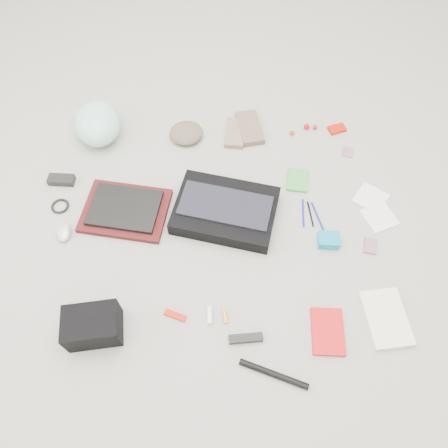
{
  "coord_description": "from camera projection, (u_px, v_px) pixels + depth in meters",
  "views": [
    {
      "loc": [
        -0.05,
        -0.99,
        1.7
      ],
      "look_at": [
        0.0,
        0.0,
        0.05
      ],
      "focal_mm": 35.0,
      "sensor_mm": 36.0,
      "label": 1
    }
  ],
  "objects": [
    {
      "name": "camera_bag",
      "position": [
        93.0,
        326.0,
        1.67
      ],
      "size": [
        0.22,
        0.16,
        0.14
      ],
      "primitive_type": "cube",
      "rotation": [
        0.0,
        0.0,
        0.08
      ],
      "color": "black",
      "rests_on": "ground_plane"
    },
    {
      "name": "toiletry_tube_white",
      "position": [
        210.0,
        315.0,
        1.75
      ],
      "size": [
        0.02,
        0.07,
        0.02
      ],
      "primitive_type": "cylinder",
      "rotation": [
        1.57,
        0.0,
        -0.04
      ],
      "color": "silver",
      "rests_on": "ground_plane"
    },
    {
      "name": "power_brick",
      "position": [
        61.0,
        180.0,
        2.09
      ],
      "size": [
        0.13,
        0.07,
        0.03
      ],
      "primitive_type": "cube",
      "rotation": [
        0.0,
        0.0,
        -0.11
      ],
      "color": "black",
      "rests_on": "ground_plane"
    },
    {
      "name": "mouse",
      "position": [
        64.0,
        232.0,
        1.93
      ],
      "size": [
        0.07,
        0.11,
        0.04
      ],
      "primitive_type": "ellipsoid",
      "rotation": [
        0.0,
        0.0,
        0.09
      ],
      "color": "#BABABA",
      "rests_on": "ground_plane"
    },
    {
      "name": "lollipop_b",
      "position": [
        307.0,
        127.0,
        2.26
      ],
      "size": [
        0.03,
        0.03,
        0.03
      ],
      "primitive_type": "sphere",
      "rotation": [
        0.0,
        0.0,
        -0.1
      ],
      "color": "#C5000D",
      "rests_on": "ground_plane"
    },
    {
      "name": "laptop",
      "position": [
        125.0,
        208.0,
        1.98
      ],
      "size": [
        0.35,
        0.29,
        0.02
      ],
      "primitive_type": "cube",
      "rotation": [
        0.0,
        0.0,
        -0.21
      ],
      "color": "black",
      "rests_on": "laptop_sleeve"
    },
    {
      "name": "ground_plane",
      "position": [
        224.0,
        230.0,
        1.96
      ],
      "size": [
        4.0,
        4.0,
        0.0
      ],
      "primitive_type": "plane",
      "color": "gray"
    },
    {
      "name": "lollipop_a",
      "position": [
        292.0,
        133.0,
        2.24
      ],
      "size": [
        0.03,
        0.03,
        0.03
      ],
      "primitive_type": "sphere",
      "rotation": [
        0.0,
        0.0,
        0.08
      ],
      "color": "red",
      "rests_on": "ground_plane"
    },
    {
      "name": "accordion_wallet",
      "position": [
        329.0,
        240.0,
        1.91
      ],
      "size": [
        0.1,
        0.08,
        0.05
      ],
      "primitive_type": "cube",
      "rotation": [
        0.0,
        0.0,
        -0.12
      ],
      "color": "#0D8AAD",
      "rests_on": "ground_plane"
    },
    {
      "name": "card_deck",
      "position": [
        370.0,
        246.0,
        1.91
      ],
      "size": [
        0.07,
        0.08,
        0.01
      ],
      "primitive_type": "cube",
      "rotation": [
        0.0,
        0.0,
        -0.27
      ],
      "color": "#95627B",
      "rests_on": "ground_plane"
    },
    {
      "name": "mitten_right",
      "position": [
        250.0,
        128.0,
        2.26
      ],
      "size": [
        0.14,
        0.23,
        0.03
      ],
      "primitive_type": "cube",
      "rotation": [
        0.0,
        0.0,
        0.13
      ],
      "color": "brown",
      "rests_on": "ground_plane"
    },
    {
      "name": "beanie",
      "position": [
        186.0,
        133.0,
        2.22
      ],
      "size": [
        0.18,
        0.17,
        0.06
      ],
      "primitive_type": "ellipsoid",
      "rotation": [
        0.0,
        0.0,
        -0.03
      ],
      "color": "brown",
      "rests_on": "ground_plane"
    },
    {
      "name": "messenger_bag",
      "position": [
        225.0,
        211.0,
        1.97
      ],
      "size": [
        0.52,
        0.43,
        0.07
      ],
      "primitive_type": "cube",
      "rotation": [
        0.0,
        0.0,
        -0.29
      ],
      "color": "black",
      "rests_on": "ground_plane"
    },
    {
      "name": "laptop_sleeve",
      "position": [
        126.0,
        211.0,
        2.0
      ],
      "size": [
        0.43,
        0.36,
        0.03
      ],
      "primitive_type": "cube",
      "rotation": [
        0.0,
        0.0,
        -0.21
      ],
      "color": "#441010",
      "rests_on": "ground_plane"
    },
    {
      "name": "napkin_bottom",
      "position": [
        379.0,
        217.0,
        1.99
      ],
      "size": [
        0.17,
        0.17,
        0.01
      ],
      "primitive_type": "cube",
      "rotation": [
        0.0,
        0.0,
        0.34
      ],
      "color": "silver",
      "rests_on": "ground_plane"
    },
    {
      "name": "book_red",
      "position": [
        328.0,
        331.0,
        1.71
      ],
      "size": [
        0.14,
        0.2,
        0.02
      ],
      "primitive_type": "cube",
      "rotation": [
        0.0,
        0.0,
        -0.1
      ],
      "color": "red",
      "rests_on": "ground_plane"
    },
    {
      "name": "pen_black",
      "position": [
        310.0,
        214.0,
        2.0
      ],
      "size": [
        0.01,
        0.14,
        0.01
      ],
      "primitive_type": "cylinder",
      "rotation": [
        1.57,
        0.0,
        0.04
      ],
      "color": "black",
      "rests_on": "ground_plane"
    },
    {
      "name": "u_lock",
      "position": [
        246.0,
        338.0,
        1.7
      ],
      "size": [
        0.13,
        0.04,
        0.03
      ],
      "primitive_type": "cube",
      "rotation": [
        0.0,
        0.0,
        0.03
      ],
      "color": "black",
      "rests_on": "ground_plane"
    },
    {
      "name": "pen_navy",
      "position": [
        318.0,
        216.0,
        1.99
      ],
      "size": [
        0.04,
        0.15,
        0.01
      ],
      "primitive_type": "cylinder",
      "rotation": [
        1.57,
        0.0,
        0.2
      ],
      "color": "navy",
      "rests_on": "ground_plane"
    },
    {
      "name": "lollipop_c",
      "position": [
        315.0,
        127.0,
        2.27
      ],
      "size": [
        0.02,
        0.02,
        0.02
      ],
      "primitive_type": "sphere",
      "rotation": [
        0.0,
        0.0,
        -0.01
      ],
      "color": "#AA1922",
      "rests_on": "ground_plane"
    },
    {
      "name": "multitool",
      "position": [
        175.0,
        315.0,
        1.75
      ],
      "size": [
        0.09,
        0.06,
        0.01
      ],
      "primitive_type": "cube",
      "rotation": [
        0.0,
        0.0,
        -0.42
      ],
      "color": "#BD1300",
      "rests_on": "ground_plane"
    },
    {
      "name": "bag_flap",
      "position": [
        225.0,
        205.0,
        1.93
      ],
      "size": [
        0.44,
        0.29,
        0.01
      ],
      "primitive_type": "cube",
      "rotation": [
        0.0,
        0.0,
        -0.29
      ],
      "color": "black",
      "rests_on": "messenger_bag"
    },
    {
      "name": "bike_helmet",
      "position": [
        97.0,
        123.0,
        2.18
      ],
      "size": [
        0.26,
        0.31,
        0.17
      ],
      "primitive_type": "ellipsoid",
      "rotation": [
        0.0,
        0.0,
        0.14
      ],
      "color": "#AFE9DA",
      "rests_on": "ground_plane"
    },
    {
      "name": "stamp_sheet",
      "position": [
        348.0,
        152.0,
        2.19
      ],
      "size": [
        0.07,
        0.08,
        0.0
      ],
      "primitive_type": "cube",
      "rotation": [
        0.0,
        0.0,
        -0.29
      ],
      "color": "gray",
      "rests_on": "ground_plane"
    },
    {
      "name": "napkin_top",
      "position": [
        371.0,
        198.0,
        2.05
      ],
      "size": [
        0.19,
        0.19,
        0.01
      ],
      "primitive_type": "cube",
      "rotation": [
        0.0,
        0.0,
        0.9
      ],
      "color": "silver",
      "rests_on": "ground_plane"
    },
    {
      "name": "cable_coil",
      "position": [
        60.0,
        206.0,
        2.02
      ],
      "size": [
        0.09,
        0.09,
        0.01
      ],
      "primitive_type": "torus",
      "rotation": [
        0.0,
        0.0,
        0.12
      ],
      "color": "black",
      "rests_on": "ground_plane"
    },
    {
      "name": "mitten_left",
      "position": [
        235.0,
        133.0,
        2.24
      ],
      "size": [
        0.12,
        0.2,
        0.03
      ],
      "primitive_type": "cube",
      "rotation": [
        0.0,
        0.0,
        -0.15
      ],
      "color": "#826A55",
      "rests_on": "ground_plane"
    },
    {
      "name": "toiletry_tube_orange",
      "position": [
        225.0,
        316.0,
        1.75
      ],
      "size": [
        0.02,
        0.06,
        0.02
      ],
      "primitive_type": "cylinder",
      "rotation": [
        1.57,
        0.0,
        0.11
      ],
      "color": "orange",
      "rests_on": "ground_plane"
    },
    {
      "name": "bike_pump",
      "position": [
        274.0,
        374.0,
        1.63
      ],
      "size": [
        0.26,
        0.13,
        0.02
      ],
      "primitive_type": "cylinder",
      "rotation": [
        0.0,
        1.57,
        -0.41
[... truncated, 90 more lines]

